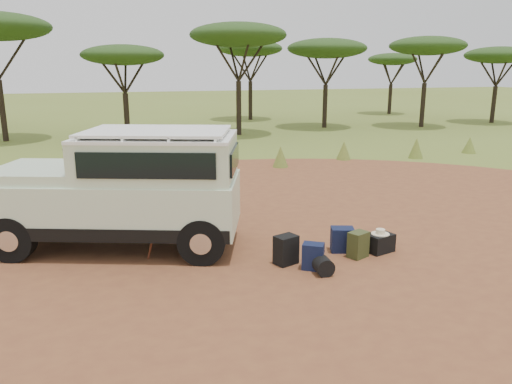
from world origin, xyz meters
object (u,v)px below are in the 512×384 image
object	(u,v)px
walking_staff	(156,224)
backpack_olive	(358,245)
safari_vehicle	(126,192)
backpack_black	(286,250)
hard_case	(380,243)
duffel_navy	(342,240)
backpack_navy	(313,257)

from	to	relation	value
walking_staff	backpack_olive	distance (m)	3.97
safari_vehicle	backpack_black	bearing A→B (deg)	-13.79
walking_staff	hard_case	distance (m)	4.50
backpack_black	backpack_olive	size ratio (longest dim) A/B	1.08
duffel_navy	hard_case	size ratio (longest dim) A/B	0.94
backpack_navy	hard_case	size ratio (longest dim) A/B	0.94
duffel_navy	backpack_navy	bearing A→B (deg)	-125.64
backpack_black	duffel_navy	world-z (taller)	backpack_black
duffel_navy	hard_case	xyz separation A→B (m)	(0.72, -0.25, -0.06)
backpack_navy	backpack_olive	bearing A→B (deg)	47.27
safari_vehicle	backpack_navy	world-z (taller)	safari_vehicle
duffel_navy	walking_staff	bearing A→B (deg)	-170.23
backpack_black	backpack_olive	xyz separation A→B (m)	(1.48, -0.11, -0.02)
backpack_navy	hard_case	xyz separation A→B (m)	(1.67, 0.43, -0.06)
backpack_black	backpack_navy	distance (m)	0.56
backpack_black	backpack_navy	bearing A→B (deg)	-65.94
backpack_olive	duffel_navy	world-z (taller)	backpack_olive
safari_vehicle	hard_case	size ratio (longest dim) A/B	10.07
safari_vehicle	walking_staff	bearing A→B (deg)	-45.23
hard_case	backpack_navy	bearing A→B (deg)	178.15
walking_staff	backpack_olive	world-z (taller)	walking_staff
backpack_black	backpack_navy	world-z (taller)	backpack_black
backpack_black	hard_case	world-z (taller)	backpack_black
backpack_olive	walking_staff	bearing A→B (deg)	141.66
safari_vehicle	backpack_navy	bearing A→B (deg)	-15.50
safari_vehicle	backpack_olive	size ratio (longest dim) A/B	10.24
backpack_black	duffel_navy	xyz separation A→B (m)	(1.33, 0.28, -0.03)
safari_vehicle	backpack_olive	distance (m)	4.81
backpack_navy	hard_case	distance (m)	1.72
backpack_black	backpack_navy	size ratio (longest dim) A/B	1.12
safari_vehicle	backpack_black	world-z (taller)	safari_vehicle
safari_vehicle	backpack_black	distance (m)	3.49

